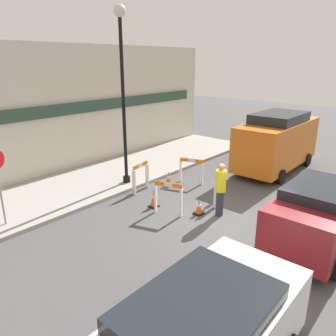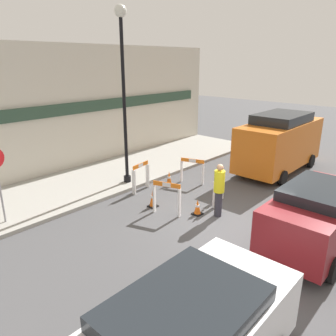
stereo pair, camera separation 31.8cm
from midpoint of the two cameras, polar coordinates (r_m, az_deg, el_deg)
name	(u,v)px [view 1 (the left image)]	position (r m, az deg, el deg)	size (l,w,h in m)	color
ground_plane	(238,225)	(10.36, 11.14, -9.79)	(60.00, 60.00, 0.00)	#4C4C4F
sidewalk_slab	(104,177)	(14.26, -11.68, -1.55)	(18.00, 3.81, 0.13)	#9E9B93
storefront_facade	(72,109)	(15.22, -17.01, 9.74)	(18.00, 0.22, 5.50)	beige
streetlamp_post	(122,77)	(12.53, -8.71, 15.46)	(0.44, 0.44, 6.53)	black
barricade_0	(191,170)	(13.34, 3.43, -0.27)	(0.45, 0.97, 1.04)	white
barricade_1	(141,176)	(12.54, -5.51, -1.42)	(0.93, 0.29, 1.11)	white
barricade_2	(168,197)	(10.61, -0.83, -5.08)	(0.43, 0.94, 1.11)	white
barricade_3	(219,186)	(11.58, 8.15, -3.20)	(0.97, 0.43, 1.11)	white
traffic_cone_0	(169,179)	(13.13, -0.60, -1.86)	(0.30, 0.30, 0.60)	black
traffic_cone_1	(154,199)	(11.26, -3.31, -5.33)	(0.30, 0.30, 0.64)	black
traffic_cone_2	(199,207)	(10.81, 4.56, -6.78)	(0.30, 0.30, 0.52)	black
person_worker	(220,188)	(10.52, 8.27, -3.47)	(0.39, 0.39, 1.76)	#33333D
parked_car_1	(319,212)	(9.59, 23.98, -6.97)	(3.95, 1.87, 1.76)	maroon
work_van	(277,140)	(15.48, 17.91, 4.71)	(5.05, 2.09, 2.61)	#D16619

